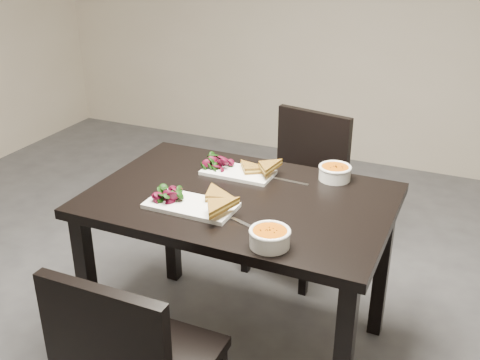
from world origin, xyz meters
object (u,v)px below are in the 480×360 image
Objects in this scene: soup_bowl_near at (270,237)px; plate_far at (238,173)px; chair_far at (301,183)px; table at (240,218)px; plate_near at (191,206)px; soup_bowl_far at (335,172)px.

soup_bowl_near is 0.46× the size of plate_far.
plate_far is at bearing -89.49° from chair_far.
chair_far reaches higher than table.
plate_near is 0.65m from soup_bowl_far.
plate_far is at bearing -163.50° from soup_bowl_far.
plate_far is (-0.34, 0.50, -0.03)m from soup_bowl_near.
table is at bearing 128.74° from soup_bowl_near.
plate_near is 0.36m from plate_far.
soup_bowl_near is 0.61m from plate_far.
table is at bearing -134.30° from soup_bowl_far.
soup_bowl_near is (0.24, -1.08, 0.30)m from chair_far.
chair_far is at bearing 81.36° from plate_near.
chair_far is 1.15m from soup_bowl_near.
soup_bowl_far is at bearing 45.70° from table.
chair_far is 0.65m from plate_far.
chair_far is 0.62m from soup_bowl_far.
table is 3.90× the size of plate_far.
table is 8.58× the size of soup_bowl_far.
soup_bowl_near reaches higher than table.
plate_near is 1.13× the size of plate_far.
chair_far is 0.99m from plate_near.
table is 0.24m from plate_far.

